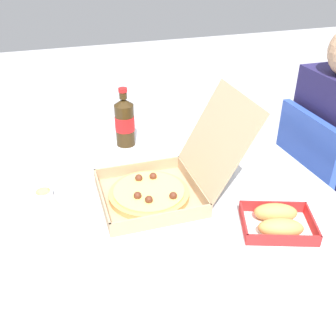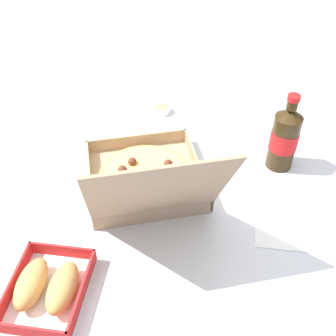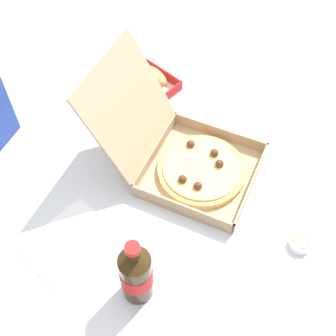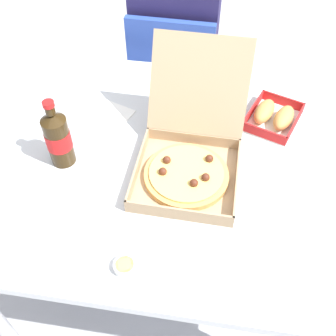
{
  "view_description": "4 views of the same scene",
  "coord_description": "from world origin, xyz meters",
  "px_view_note": "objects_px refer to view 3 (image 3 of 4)",
  "views": [
    {
      "loc": [
        0.97,
        -0.34,
        1.4
      ],
      "look_at": [
        -0.01,
        -0.0,
        0.78
      ],
      "focal_mm": 41.29,
      "sensor_mm": 36.0,
      "label": 1
    },
    {
      "loc": [
        0.15,
        0.7,
        1.47
      ],
      "look_at": [
        -0.03,
        -0.08,
        0.75
      ],
      "focal_mm": 43.63,
      "sensor_mm": 36.0,
      "label": 2
    },
    {
      "loc": [
        -0.67,
        -0.28,
        1.72
      ],
      "look_at": [
        -0.02,
        -0.01,
        0.77
      ],
      "focal_mm": 47.2,
      "sensor_mm": 36.0,
      "label": 3
    },
    {
      "loc": [
        0.1,
        -0.82,
        1.6
      ],
      "look_at": [
        -0.02,
        -0.08,
        0.75
      ],
      "focal_mm": 42.6,
      "sensor_mm": 36.0,
      "label": 4
    }
  ],
  "objects_px": {
    "cola_bottle": "(136,274)",
    "pizza_box_open": "(188,159)",
    "bread_side_box": "(145,82)",
    "dipping_sauce_cup": "(300,243)",
    "paper_menu": "(67,241)"
  },
  "relations": [
    {
      "from": "bread_side_box",
      "to": "paper_menu",
      "type": "distance_m",
      "value": 0.58
    },
    {
      "from": "pizza_box_open",
      "to": "dipping_sauce_cup",
      "type": "relative_size",
      "value": 7.86
    },
    {
      "from": "dipping_sauce_cup",
      "to": "pizza_box_open",
      "type": "bearing_deg",
      "value": 71.91
    },
    {
      "from": "cola_bottle",
      "to": "pizza_box_open",
      "type": "bearing_deg",
      "value": 3.6
    },
    {
      "from": "paper_menu",
      "to": "dipping_sauce_cup",
      "type": "xyz_separation_m",
      "value": [
        0.22,
        -0.54,
        0.01
      ]
    },
    {
      "from": "cola_bottle",
      "to": "bread_side_box",
      "type": "bearing_deg",
      "value": 23.5
    },
    {
      "from": "pizza_box_open",
      "to": "paper_menu",
      "type": "bearing_deg",
      "value": 149.3
    },
    {
      "from": "bread_side_box",
      "to": "cola_bottle",
      "type": "xyz_separation_m",
      "value": [
        -0.63,
        -0.27,
        0.07
      ]
    },
    {
      "from": "cola_bottle",
      "to": "dipping_sauce_cup",
      "type": "relative_size",
      "value": 4.0
    },
    {
      "from": "bread_side_box",
      "to": "cola_bottle",
      "type": "relative_size",
      "value": 1.03
    },
    {
      "from": "pizza_box_open",
      "to": "cola_bottle",
      "type": "xyz_separation_m",
      "value": [
        -0.38,
        -0.02,
        0.05
      ]
    },
    {
      "from": "pizza_box_open",
      "to": "cola_bottle",
      "type": "distance_m",
      "value": 0.38
    },
    {
      "from": "cola_bottle",
      "to": "paper_menu",
      "type": "relative_size",
      "value": 1.07
    },
    {
      "from": "cola_bottle",
      "to": "paper_menu",
      "type": "xyz_separation_m",
      "value": [
        0.04,
        0.22,
        -0.09
      ]
    },
    {
      "from": "paper_menu",
      "to": "dipping_sauce_cup",
      "type": "height_order",
      "value": "dipping_sauce_cup"
    }
  ]
}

